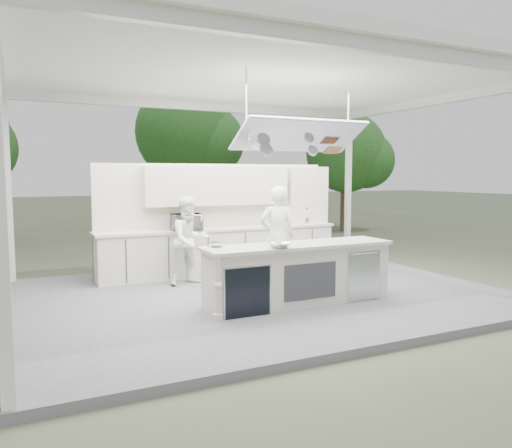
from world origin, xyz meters
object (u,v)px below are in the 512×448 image
sous_chef (190,241)px  head_chef (277,236)px  back_counter (221,250)px  demo_island (298,274)px

sous_chef → head_chef: bearing=-43.6°
head_chef → sous_chef: bearing=-16.9°
back_counter → sous_chef: sous_chef is taller
back_counter → head_chef: size_ratio=2.78×
demo_island → sous_chef: sous_chef is taller
demo_island → sous_chef: 2.38m
head_chef → demo_island: bearing=89.3°
demo_island → back_counter: (-0.18, 2.81, 0.00)m
demo_island → head_chef: head_chef is taller
demo_island → sous_chef: bearing=117.4°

